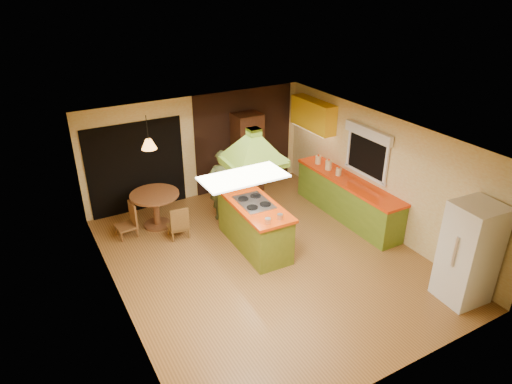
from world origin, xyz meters
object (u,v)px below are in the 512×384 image
kitchen_island (254,224)px  man (222,185)px  wall_oven (247,153)px  canister_large (329,165)px  refrigerator (469,253)px  dining_table (155,203)px

kitchen_island → man: 1.38m
wall_oven → canister_large: bearing=-54.2°
kitchen_island → man: (-0.05, 1.34, 0.32)m
refrigerator → dining_table: refrigerator is taller
dining_table → kitchen_island: bearing=-50.0°
man → dining_table: man is taller
refrigerator → canister_large: 3.86m
wall_oven → dining_table: 2.71m
kitchen_island → dining_table: kitchen_island is taller
kitchen_island → refrigerator: (2.30, -3.14, 0.40)m
kitchen_island → canister_large: bearing=18.5°
refrigerator → wall_oven: size_ratio=0.90×
wall_oven → dining_table: bearing=-166.4°
refrigerator → canister_large: (0.06, 3.86, 0.13)m
man → canister_large: man is taller
canister_large → kitchen_island: bearing=-163.1°
man → wall_oven: wall_oven is taller
refrigerator → man: bearing=121.6°
dining_table → man: bearing=-15.9°
kitchen_island → canister_large: (2.36, 0.72, 0.53)m
wall_oven → canister_large: 2.07m
man → refrigerator: bearing=134.1°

